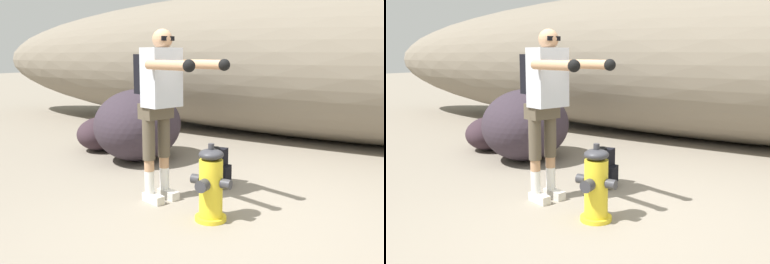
# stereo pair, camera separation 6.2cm
# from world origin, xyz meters

# --- Properties ---
(ground_plane) EXTENTS (56.00, 56.00, 0.04)m
(ground_plane) POSITION_xyz_m (0.00, 0.00, -0.02)
(ground_plane) COLOR gray
(dirt_embankment) EXTENTS (17.20, 3.20, 2.72)m
(dirt_embankment) POSITION_xyz_m (0.00, 4.43, 1.36)
(dirt_embankment) COLOR #756B5B
(dirt_embankment) RESTS_ON ground_plane
(fire_hydrant) EXTENTS (0.40, 0.35, 0.73)m
(fire_hydrant) POSITION_xyz_m (-0.09, -0.05, 0.33)
(fire_hydrant) COLOR yellow
(fire_hydrant) RESTS_ON ground_plane
(utility_worker) EXTENTS (1.04, 0.67, 1.76)m
(utility_worker) POSITION_xyz_m (-0.77, 0.15, 1.12)
(utility_worker) COLOR beige
(utility_worker) RESTS_ON ground_plane
(spare_backpack) EXTENTS (0.31, 0.32, 0.47)m
(spare_backpack) POSITION_xyz_m (-0.52, 0.88, 0.22)
(spare_backpack) COLOR black
(spare_backpack) RESTS_ON ground_plane
(boulder_large) EXTENTS (1.68, 1.83, 1.02)m
(boulder_large) POSITION_xyz_m (-2.10, 1.46, 0.51)
(boulder_large) COLOR #312831
(boulder_large) RESTS_ON ground_plane
(boulder_mid) EXTENTS (0.90, 1.02, 0.53)m
(boulder_mid) POSITION_xyz_m (-3.01, 1.65, 0.26)
(boulder_mid) COLOR #32242B
(boulder_mid) RESTS_ON ground_plane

